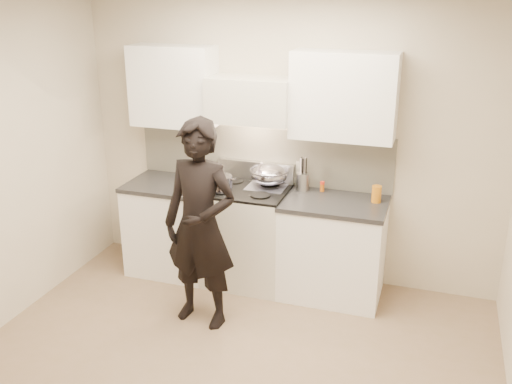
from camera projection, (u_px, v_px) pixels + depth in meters
The scene contains 11 objects.
ground_plane at pixel (223, 373), 4.24m from camera, with size 4.00×4.00×0.00m, color #876D58.
room_shell at pixel (230, 153), 4.04m from camera, with size 4.04×3.54×2.70m.
stove at pixel (247, 235), 5.44m from camera, with size 0.76×0.65×0.96m.
counter_right at pixel (333, 248), 5.20m from camera, with size 0.92×0.67×0.92m.
counter_left at pixel (173, 226), 5.67m from camera, with size 0.82×0.67×0.92m.
wok at pixel (269, 174), 5.31m from camera, with size 0.37×0.44×0.29m.
stock_pot at pixel (221, 183), 5.18m from camera, with size 0.29×0.22×0.14m.
utensil_crock at pixel (303, 180), 5.28m from camera, with size 0.12×0.12×0.31m.
spice_jar at pixel (322, 186), 5.27m from camera, with size 0.04×0.04×0.09m.
oil_glass at pixel (376, 194), 5.00m from camera, with size 0.09×0.09×0.15m.
person at pixel (200, 225), 4.63m from camera, with size 0.64×0.42×1.76m, color black.
Camera 1 is at (1.34, -3.27, 2.72)m, focal length 40.00 mm.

